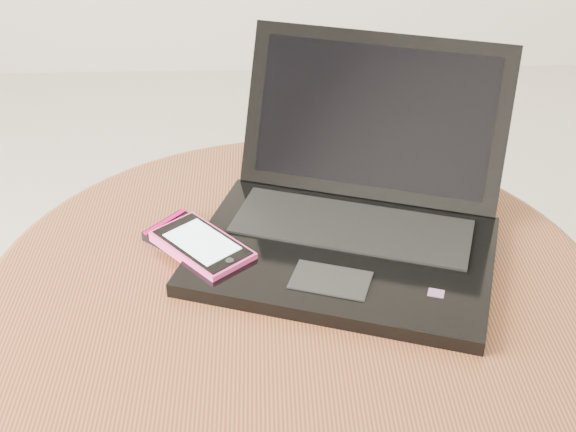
{
  "coord_description": "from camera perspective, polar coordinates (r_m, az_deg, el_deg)",
  "views": [
    {
      "loc": [
        0.04,
        -0.62,
        1.07
      ],
      "look_at": [
        0.07,
        0.09,
        0.61
      ],
      "focal_mm": 48.32,
      "sensor_mm": 36.0,
      "label": 1
    }
  ],
  "objects": [
    {
      "name": "phone_pink",
      "position": [
        0.88,
        -6.33,
        -2.25
      ],
      "size": [
        0.12,
        0.13,
        0.01
      ],
      "color": "#F03D8E",
      "rests_on": "phone_black"
    },
    {
      "name": "phone_black",
      "position": [
        0.9,
        -6.5,
        -1.96
      ],
      "size": [
        0.14,
        0.13,
        0.01
      ],
      "color": "black",
      "rests_on": "table"
    },
    {
      "name": "laptop",
      "position": [
        0.9,
        4.76,
        0.26
      ],
      "size": [
        0.41,
        0.4,
        0.2
      ],
      "color": "black",
      "rests_on": "table"
    },
    {
      "name": "table",
      "position": [
        0.93,
        0.47,
        -10.66
      ],
      "size": [
        0.7,
        0.7,
        0.55
      ],
      "color": "#522510",
      "rests_on": "ground"
    }
  ]
}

